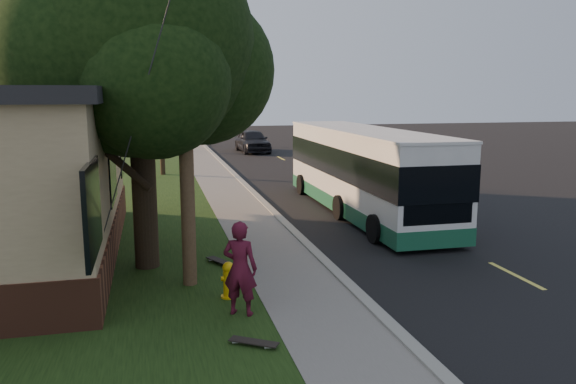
# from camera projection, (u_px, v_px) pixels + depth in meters

# --- Properties ---
(ground) EXTENTS (120.00, 120.00, 0.00)m
(ground) POSITION_uv_depth(u_px,v_px,m) (351.00, 290.00, 11.92)
(ground) COLOR black
(ground) RESTS_ON ground
(road) EXTENTS (8.00, 80.00, 0.01)m
(road) POSITION_uv_depth(u_px,v_px,m) (359.00, 198.00, 22.42)
(road) COLOR black
(road) RESTS_ON ground
(curb) EXTENTS (0.25, 80.00, 0.12)m
(curb) POSITION_uv_depth(u_px,v_px,m) (261.00, 201.00, 21.48)
(curb) COLOR gray
(curb) RESTS_ON ground
(sidewalk) EXTENTS (2.00, 80.00, 0.08)m
(sidewalk) POSITION_uv_depth(u_px,v_px,m) (235.00, 202.00, 21.25)
(sidewalk) COLOR slate
(sidewalk) RESTS_ON ground
(grass_verge) EXTENTS (5.00, 80.00, 0.07)m
(grass_verge) POSITION_uv_depth(u_px,v_px,m) (140.00, 207.00, 20.44)
(grass_verge) COLOR black
(grass_verge) RESTS_ON ground
(fire_hydrant) EXTENTS (0.32, 0.32, 0.74)m
(fire_hydrant) POSITION_uv_depth(u_px,v_px,m) (229.00, 280.00, 11.24)
(fire_hydrant) COLOR #EAB30C
(fire_hydrant) RESTS_ON grass_verge
(utility_pole) EXTENTS (2.86, 3.21, 9.07)m
(utility_pole) POSITION_uv_depth(u_px,v_px,m) (183.00, 68.00, 11.30)
(utility_pole) COLOR #473321
(utility_pole) RESTS_ON ground
(leafy_tree) EXTENTS (6.30, 6.00, 7.80)m
(leafy_tree) POSITION_uv_depth(u_px,v_px,m) (139.00, 46.00, 12.58)
(leafy_tree) COLOR black
(leafy_tree) RESTS_ON grass_verge
(bare_tree_near) EXTENTS (1.38, 1.21, 4.31)m
(bare_tree_near) POSITION_uv_depth(u_px,v_px,m) (161.00, 133.00, 27.96)
(bare_tree_near) COLOR black
(bare_tree_near) RESTS_ON grass_verge
(bare_tree_far) EXTENTS (1.38, 1.21, 4.03)m
(bare_tree_far) POSITION_uv_depth(u_px,v_px,m) (165.00, 123.00, 39.58)
(bare_tree_far) COLOR black
(bare_tree_far) RESTS_ON grass_verge
(traffic_signal) EXTENTS (0.18, 0.22, 5.50)m
(traffic_signal) POSITION_uv_depth(u_px,v_px,m) (209.00, 105.00, 44.02)
(traffic_signal) COLOR #2D2D30
(traffic_signal) RESTS_ON ground
(transit_bus) EXTENTS (2.48, 10.77, 2.92)m
(transit_bus) POSITION_uv_depth(u_px,v_px,m) (363.00, 169.00, 19.35)
(transit_bus) COLOR silver
(transit_bus) RESTS_ON ground
(skateboarder) EXTENTS (0.77, 0.68, 1.78)m
(skateboarder) POSITION_uv_depth(u_px,v_px,m) (240.00, 268.00, 10.29)
(skateboarder) COLOR #4F0F22
(skateboarder) RESTS_ON grass_verge
(skateboard_main) EXTENTS (0.62, 0.90, 0.08)m
(skateboard_main) POSITION_uv_depth(u_px,v_px,m) (220.00, 261.00, 13.50)
(skateboard_main) COLOR black
(skateboard_main) RESTS_ON grass_verge
(skateboard_spare) EXTENTS (0.80, 0.62, 0.08)m
(skateboard_spare) POSITION_uv_depth(u_px,v_px,m) (254.00, 342.00, 9.13)
(skateboard_spare) COLOR black
(skateboard_spare) RESTS_ON grass_verge
(dumpster) EXTENTS (1.53, 1.35, 1.14)m
(dumpster) POSITION_uv_depth(u_px,v_px,m) (36.00, 205.00, 17.90)
(dumpster) COLOR black
(dumpster) RESTS_ON building_lot
(distant_car) EXTENTS (2.12, 4.80, 1.61)m
(distant_car) POSITION_uv_depth(u_px,v_px,m) (252.00, 141.00, 39.52)
(distant_car) COLOR black
(distant_car) RESTS_ON ground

